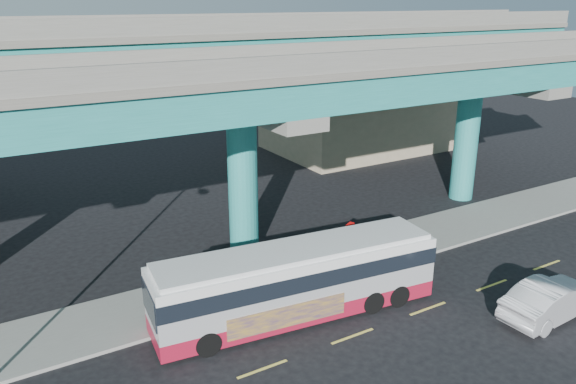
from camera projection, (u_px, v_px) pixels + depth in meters
ground at (348, 333)px, 22.12m from camera, size 120.00×120.00×0.00m
sidewalk at (278, 275)px, 26.55m from camera, size 70.00×4.00×0.15m
lane_markings at (353, 336)px, 21.87m from camera, size 58.00×0.12×0.01m
viaduct at (239, 73)px, 26.52m from camera, size 52.00×12.40×11.70m
building_beige at (357, 109)px, 48.37m from camera, size 14.00×10.23×7.00m
transit_bus at (297, 279)px, 22.79m from camera, size 12.14×3.86×3.06m
sedan at (551, 299)px, 22.97m from camera, size 2.19×5.08×1.62m
stop_sign at (350, 235)px, 26.41m from camera, size 0.74×0.12×2.47m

